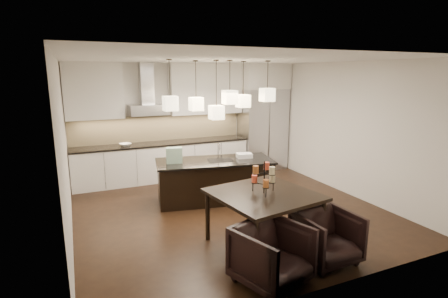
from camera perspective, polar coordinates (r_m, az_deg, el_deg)
name	(u,v)px	position (r m, az deg, el deg)	size (l,w,h in m)	color
floor	(228,210)	(6.80, 0.69, -9.93)	(5.50, 5.50, 0.02)	black
ceiling	(229,58)	(6.29, 0.76, 14.56)	(5.50, 5.50, 0.02)	white
wall_back	(183,120)	(8.95, -6.67, 4.77)	(5.50, 0.02, 2.80)	silver
wall_front	(330,179)	(4.12, 16.96, -4.64)	(5.50, 0.02, 2.80)	silver
wall_left	(63,151)	(5.84, -24.74, -0.32)	(0.02, 5.50, 2.80)	silver
wall_right	(345,128)	(7.94, 19.19, 3.20)	(0.02, 5.50, 2.80)	silver
refrigerator	(262,129)	(9.49, 6.29, 3.22)	(1.20, 0.72, 2.15)	#B7B7BA
fridge_panel	(264,76)	(9.37, 6.49, 11.70)	(1.26, 0.72, 0.65)	silver
lower_cabinets	(164,162)	(8.65, -9.81, -2.07)	(4.21, 0.62, 0.88)	silver
countertop	(163,143)	(8.55, -9.93, 0.92)	(4.21, 0.66, 0.04)	black
backsplash	(160,128)	(8.78, -10.49, 3.41)	(4.21, 0.02, 0.63)	tan
upper_cab_left	(93,91)	(8.31, -20.54, 8.87)	(1.25, 0.35, 1.25)	silver
upper_cab_right	(206,89)	(8.88, -2.97, 9.80)	(1.86, 0.35, 1.25)	silver
hood_canopy	(149,110)	(8.41, -12.21, 6.29)	(0.90, 0.52, 0.24)	#B7B7BA
hood_chimney	(146,84)	(8.48, -12.55, 10.39)	(0.30, 0.28, 0.96)	#B7B7BA
fruit_bowl	(125,145)	(8.33, -15.80, 0.69)	(0.26, 0.26, 0.06)	silver
island_body	(215,181)	(7.18, -1.51, -5.23)	(2.27, 0.91, 0.80)	black
island_top	(215,161)	(7.07, -1.53, -2.00)	(2.34, 0.98, 0.04)	black
faucet	(218,151)	(7.13, -0.97, -0.30)	(0.09, 0.22, 0.34)	silver
tote_bag	(174,155)	(6.89, -8.15, -1.02)	(0.31, 0.16, 0.31)	#276C38
food_container	(244,156)	(7.28, 3.34, -1.07)	(0.31, 0.22, 0.09)	silver
dining_table	(263,219)	(5.38, 6.42, -11.32)	(1.38, 1.38, 0.83)	black
candelabra	(264,177)	(5.15, 6.60, -4.59)	(0.40, 0.40, 0.49)	black
candle_a	(272,178)	(5.26, 7.90, -4.79)	(0.08, 0.08, 0.11)	beige
candle_b	(254,179)	(5.21, 5.00, -4.87)	(0.08, 0.08, 0.11)	#D0482E
candle_c	(266,183)	(5.02, 6.86, -5.60)	(0.08, 0.08, 0.11)	#A65925
candle_d	(267,166)	(5.26, 6.97, -2.75)	(0.08, 0.08, 0.11)	#D0482E
candle_e	(256,170)	(5.04, 5.20, -3.37)	(0.08, 0.08, 0.11)	#A65925
candle_f	(272,171)	(5.02, 7.87, -3.51)	(0.08, 0.08, 0.11)	beige
armchair_left	(272,255)	(4.51, 7.84, -16.79)	(0.80, 0.83, 0.75)	black
armchair_right	(326,237)	(5.15, 16.37, -13.60)	(0.76, 0.78, 0.71)	black
pendant_a	(170,103)	(6.36, -8.74, 7.36)	(0.24, 0.24, 0.26)	#F9E6B2
pendant_b	(196,104)	(6.95, -4.56, 7.34)	(0.24, 0.24, 0.26)	#F9E6B2
pendant_c	(230,97)	(6.71, 0.94, 8.44)	(0.24, 0.24, 0.26)	#F9E6B2
pendant_d	(243,101)	(7.29, 3.14, 7.83)	(0.24, 0.24, 0.26)	#F9E6B2
pendant_e	(267,95)	(7.08, 7.05, 8.77)	(0.24, 0.24, 0.26)	#F9E6B2
pendant_f	(216,112)	(6.64, -1.25, 5.99)	(0.24, 0.24, 0.26)	#F9E6B2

